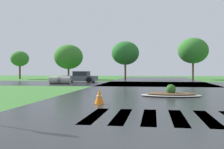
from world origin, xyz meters
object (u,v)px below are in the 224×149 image
drainage_pipe_stack (60,80)px  traffic_cone (99,97)px  median_island (171,94)px  car_dark_suv (80,77)px

drainage_pipe_stack → traffic_cone: (7.39, -15.90, -0.07)m
median_island → car_dark_suv: car_dark_suv is taller
traffic_cone → drainage_pipe_stack: bearing=114.9°
median_island → traffic_cone: size_ratio=5.12×
car_dark_suv → drainage_pipe_stack: (-1.03, -4.26, -0.20)m
median_island → car_dark_suv: 18.71m
traffic_cone → median_island: bearing=51.2°
drainage_pipe_stack → traffic_cone: drainage_pipe_stack is taller
car_dark_suv → drainage_pipe_stack: 4.39m
median_island → car_dark_suv: bearing=121.3°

